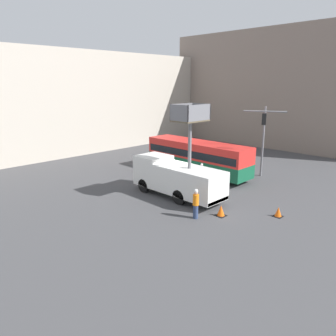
{
  "coord_description": "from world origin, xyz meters",
  "views": [
    {
      "loc": [
        -17.2,
        -16.54,
        8.21
      ],
      "look_at": [
        -0.43,
        0.14,
        2.03
      ],
      "focal_mm": 35.0,
      "sensor_mm": 36.0,
      "label": 1
    }
  ],
  "objects_px": {
    "utility_truck": "(177,176)",
    "city_bus": "(198,155)",
    "road_worker_directing": "(202,174)",
    "road_worker_near_truck": "(196,204)",
    "traffic_cone_mid_road": "(221,211)",
    "traffic_light_pole": "(264,132)",
    "traffic_cone_near_truck": "(278,212)"
  },
  "relations": [
    {
      "from": "traffic_cone_mid_road",
      "to": "road_worker_near_truck",
      "type": "bearing_deg",
      "value": 148.21
    },
    {
      "from": "traffic_cone_near_truck",
      "to": "traffic_cone_mid_road",
      "type": "distance_m",
      "value": 3.61
    },
    {
      "from": "traffic_cone_mid_road",
      "to": "utility_truck",
      "type": "bearing_deg",
      "value": 81.69
    },
    {
      "from": "utility_truck",
      "to": "traffic_light_pole",
      "type": "height_order",
      "value": "utility_truck"
    },
    {
      "from": "road_worker_directing",
      "to": "city_bus",
      "type": "bearing_deg",
      "value": -40.71
    },
    {
      "from": "city_bus",
      "to": "road_worker_near_truck",
      "type": "height_order",
      "value": "city_bus"
    },
    {
      "from": "city_bus",
      "to": "traffic_light_pole",
      "type": "bearing_deg",
      "value": -167.12
    },
    {
      "from": "utility_truck",
      "to": "city_bus",
      "type": "distance_m",
      "value": 6.54
    },
    {
      "from": "utility_truck",
      "to": "city_bus",
      "type": "height_order",
      "value": "utility_truck"
    },
    {
      "from": "road_worker_near_truck",
      "to": "road_worker_directing",
      "type": "relative_size",
      "value": 1.1
    },
    {
      "from": "city_bus",
      "to": "road_worker_near_truck",
      "type": "distance_m",
      "value": 10.31
    },
    {
      "from": "road_worker_directing",
      "to": "traffic_cone_near_truck",
      "type": "distance_m",
      "value": 8.17
    },
    {
      "from": "traffic_light_pole",
      "to": "traffic_cone_mid_road",
      "type": "xyz_separation_m",
      "value": [
        -9.04,
        -2.36,
        -3.89
      ]
    },
    {
      "from": "city_bus",
      "to": "road_worker_directing",
      "type": "distance_m",
      "value": 3.1
    },
    {
      "from": "traffic_light_pole",
      "to": "road_worker_near_truck",
      "type": "relative_size",
      "value": 3.25
    },
    {
      "from": "utility_truck",
      "to": "traffic_cone_mid_road",
      "type": "xyz_separation_m",
      "value": [
        -0.66,
        -4.5,
        -1.27
      ]
    },
    {
      "from": "traffic_light_pole",
      "to": "traffic_cone_near_truck",
      "type": "height_order",
      "value": "traffic_light_pole"
    },
    {
      "from": "traffic_light_pole",
      "to": "road_worker_near_truck",
      "type": "bearing_deg",
      "value": -172.03
    },
    {
      "from": "road_worker_near_truck",
      "to": "traffic_cone_mid_road",
      "type": "height_order",
      "value": "road_worker_near_truck"
    },
    {
      "from": "utility_truck",
      "to": "road_worker_directing",
      "type": "height_order",
      "value": "utility_truck"
    },
    {
      "from": "utility_truck",
      "to": "traffic_cone_mid_road",
      "type": "distance_m",
      "value": 4.72
    },
    {
      "from": "road_worker_directing",
      "to": "traffic_cone_mid_road",
      "type": "bearing_deg",
      "value": 142.04
    },
    {
      "from": "traffic_cone_mid_road",
      "to": "city_bus",
      "type": "bearing_deg",
      "value": 48.67
    },
    {
      "from": "utility_truck",
      "to": "road_worker_directing",
      "type": "xyz_separation_m",
      "value": [
        3.83,
        0.75,
        -0.74
      ]
    },
    {
      "from": "city_bus",
      "to": "road_worker_directing",
      "type": "xyz_separation_m",
      "value": [
        -2.03,
        -2.16,
        -0.91
      ]
    },
    {
      "from": "road_worker_directing",
      "to": "traffic_cone_near_truck",
      "type": "xyz_separation_m",
      "value": [
        -2.02,
        -7.89,
        -0.57
      ]
    },
    {
      "from": "utility_truck",
      "to": "road_worker_near_truck",
      "type": "relative_size",
      "value": 3.87
    },
    {
      "from": "city_bus",
      "to": "traffic_cone_near_truck",
      "type": "xyz_separation_m",
      "value": [
        -4.05,
        -10.05,
        -1.48
      ]
    },
    {
      "from": "road_worker_near_truck",
      "to": "traffic_cone_near_truck",
      "type": "height_order",
      "value": "road_worker_near_truck"
    },
    {
      "from": "traffic_light_pole",
      "to": "traffic_cone_mid_road",
      "type": "distance_m",
      "value": 10.12
    },
    {
      "from": "utility_truck",
      "to": "road_worker_near_truck",
      "type": "xyz_separation_m",
      "value": [
        -2.09,
        -3.61,
        -0.63
      ]
    },
    {
      "from": "utility_truck",
      "to": "traffic_cone_near_truck",
      "type": "bearing_deg",
      "value": -75.82
    }
  ]
}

